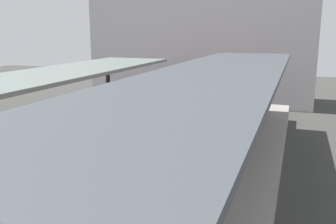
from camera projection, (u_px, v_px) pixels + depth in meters
The scene contains 13 objects.
ground_plane at pixel (102, 194), 13.39m from camera, with size 80.00×80.00×0.00m, color #383835.
platform_left at pixel (16, 168), 14.51m from camera, with size 4.40×28.00×1.00m, color gray.
platform_right at pixel (205, 196), 12.05m from camera, with size 4.40×28.00×1.00m, color gray.
track_ballast at pixel (102, 191), 13.36m from camera, with size 3.20×28.00×0.20m, color #423F3D.
rail_near_side at pixel (85, 184), 13.56m from camera, with size 0.08×28.00×0.14m, color slate.
rail_far_side at pixel (120, 190), 13.10m from camera, with size 0.08×28.00×0.14m, color slate.
commuter_train at pixel (167, 109), 19.49m from camera, with size 2.78×12.75×3.10m.
canopy_left at pixel (33, 79), 15.07m from camera, with size 4.18×21.00×2.97m.
canopy_right at pixel (217, 74), 12.52m from camera, with size 4.18×21.00×3.44m.
platform_bench at pixel (176, 179), 10.98m from camera, with size 1.40×0.41×0.86m.
platform_sign at pixel (235, 132), 11.78m from camera, with size 0.90×0.08×2.21m.
passenger_near_bench at pixel (194, 134), 14.28m from camera, with size 0.36×0.36×1.69m.
station_building_backdrop at pixel (203, 34), 31.09m from camera, with size 18.00×6.00×11.00m, color #B7B2B7.
Camera 1 is at (6.35, -10.95, 5.77)m, focal length 39.67 mm.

